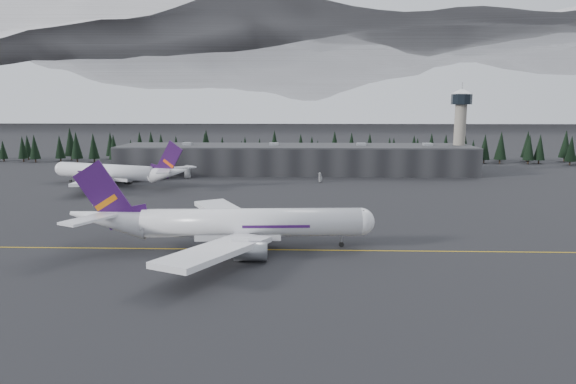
{
  "coord_description": "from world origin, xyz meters",
  "views": [
    {
      "loc": [
        4.26,
        -109.78,
        31.47
      ],
      "look_at": [
        0.0,
        20.0,
        9.0
      ],
      "focal_mm": 32.0,
      "sensor_mm": 36.0,
      "label": 1
    }
  ],
  "objects_px": {
    "gse_vehicle_a": "(188,177)",
    "terminal": "(295,159)",
    "control_tower": "(460,121)",
    "gse_vehicle_b": "(320,181)",
    "jet_parked": "(117,172)",
    "jet_main": "(225,223)"
  },
  "relations": [
    {
      "from": "gse_vehicle_a",
      "to": "jet_parked",
      "type": "bearing_deg",
      "value": -146.58
    },
    {
      "from": "jet_parked",
      "to": "control_tower",
      "type": "bearing_deg",
      "value": -143.82
    },
    {
      "from": "jet_parked",
      "to": "terminal",
      "type": "bearing_deg",
      "value": -130.06
    },
    {
      "from": "terminal",
      "to": "gse_vehicle_a",
      "type": "distance_m",
      "value": 50.25
    },
    {
      "from": "jet_main",
      "to": "gse_vehicle_a",
      "type": "distance_m",
      "value": 110.22
    },
    {
      "from": "gse_vehicle_a",
      "to": "gse_vehicle_b",
      "type": "distance_m",
      "value": 56.85
    },
    {
      "from": "jet_main",
      "to": "gse_vehicle_a",
      "type": "xyz_separation_m",
      "value": [
        -32.46,
        105.22,
        -4.74
      ]
    },
    {
      "from": "jet_main",
      "to": "gse_vehicle_a",
      "type": "bearing_deg",
      "value": 103.52
    },
    {
      "from": "control_tower",
      "to": "gse_vehicle_a",
      "type": "height_order",
      "value": "control_tower"
    },
    {
      "from": "jet_parked",
      "to": "gse_vehicle_a",
      "type": "xyz_separation_m",
      "value": [
        22.77,
        19.71,
        -4.32
      ]
    },
    {
      "from": "jet_parked",
      "to": "gse_vehicle_a",
      "type": "distance_m",
      "value": 30.42
    },
    {
      "from": "gse_vehicle_a",
      "to": "terminal",
      "type": "bearing_deg",
      "value": 16.95
    },
    {
      "from": "terminal",
      "to": "gse_vehicle_a",
      "type": "xyz_separation_m",
      "value": [
        -45.49,
        -20.64,
        -5.5
      ]
    },
    {
      "from": "jet_main",
      "to": "gse_vehicle_b",
      "type": "xyz_separation_m",
      "value": [
        23.66,
        96.15,
        -4.85
      ]
    },
    {
      "from": "terminal",
      "to": "control_tower",
      "type": "distance_m",
      "value": 76.98
    },
    {
      "from": "control_tower",
      "to": "jet_main",
      "type": "xyz_separation_m",
      "value": [
        -88.02,
        -128.86,
        -17.86
      ]
    },
    {
      "from": "jet_main",
      "to": "jet_parked",
      "type": "bearing_deg",
      "value": 119.23
    },
    {
      "from": "control_tower",
      "to": "gse_vehicle_b",
      "type": "relative_size",
      "value": 9.28
    },
    {
      "from": "control_tower",
      "to": "gse_vehicle_b",
      "type": "height_order",
      "value": "control_tower"
    },
    {
      "from": "jet_main",
      "to": "jet_parked",
      "type": "xyz_separation_m",
      "value": [
        -55.23,
        85.51,
        -0.42
      ]
    },
    {
      "from": "jet_parked",
      "to": "gse_vehicle_b",
      "type": "bearing_deg",
      "value": -152.97
    },
    {
      "from": "jet_parked",
      "to": "gse_vehicle_b",
      "type": "distance_m",
      "value": 79.72
    }
  ]
}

